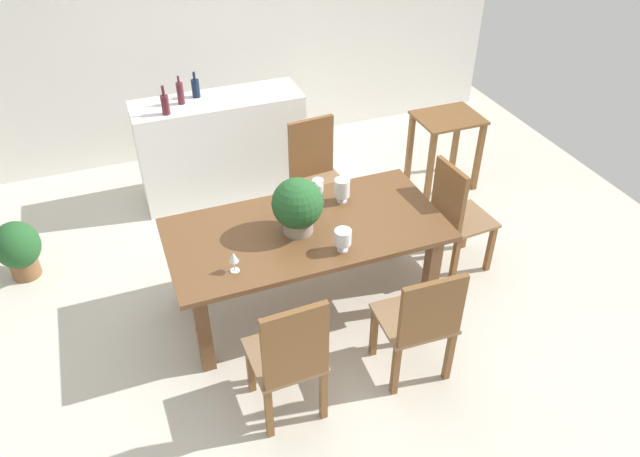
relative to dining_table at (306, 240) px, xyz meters
name	(u,v)px	position (x,y,z in m)	size (l,w,h in m)	color
ground_plane	(299,286)	(0.00, 0.20, -0.63)	(7.04, 7.04, 0.00)	beige
back_wall	(212,30)	(0.00, 2.80, 0.67)	(6.40, 0.10, 2.60)	white
dining_table	(306,240)	(0.00, 0.00, 0.00)	(2.01, 0.99, 0.74)	brown
chair_near_left	(290,356)	(-0.45, -0.97, -0.06)	(0.45, 0.47, 1.04)	brown
chair_near_right	(422,320)	(0.45, -0.96, -0.09)	(0.49, 0.46, 0.96)	brown
chair_far_right	(316,172)	(0.44, 0.97, -0.07)	(0.50, 0.52, 1.03)	brown
chair_foot_end	(456,213)	(1.27, -0.01, -0.08)	(0.46, 0.45, 1.01)	brown
flower_centerpiece	(298,205)	(-0.07, -0.02, 0.34)	(0.37, 0.36, 0.42)	gray
crystal_vase_left	(318,190)	(0.19, 0.26, 0.23)	(0.09, 0.09, 0.21)	silver
crystal_vase_center_near	(342,188)	(0.37, 0.22, 0.23)	(0.12, 0.12, 0.20)	silver
crystal_vase_right	(343,238)	(0.15, -0.34, 0.22)	(0.12, 0.12, 0.17)	silver
wine_glass	(234,258)	(-0.60, -0.29, 0.22)	(0.07, 0.07, 0.15)	silver
kitchen_counter	(222,147)	(-0.21, 1.82, -0.13)	(1.57, 0.50, 1.00)	white
wine_bottle_dark	(180,93)	(-0.53, 1.84, 0.47)	(0.06, 0.06, 0.26)	#511E28
wine_bottle_tall	(165,104)	(-0.69, 1.67, 0.46)	(0.07, 0.07, 0.26)	#511E28
wine_bottle_amber	(196,88)	(-0.37, 1.93, 0.46)	(0.07, 0.07, 0.24)	#0F1E38
side_table	(446,135)	(1.87, 1.18, -0.07)	(0.61, 0.50, 0.75)	brown
potted_plant_floor	(18,248)	(-2.09, 1.15, -0.35)	(0.36, 0.36, 0.52)	brown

